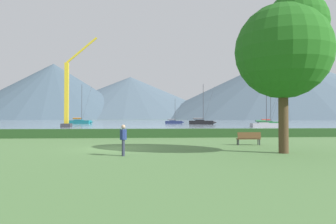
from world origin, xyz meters
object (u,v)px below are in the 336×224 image
Objects in this scene: park_tree at (286,45)px; dock_crane at (68,98)px; sailboat_slip_4 at (80,122)px; person_seated_viewer at (123,137)px; sailboat_slip_0 at (202,122)px; sailboat_slip_5 at (269,123)px; sailboat_slip_1 at (265,125)px; sailboat_slip_6 at (174,122)px; park_bench_near_path at (249,138)px.

park_tree is 55.01m from dock_crane.
sailboat_slip_4 is 91.08m from person_seated_viewer.
park_tree is at bearing -83.91° from sailboat_slip_0.
dock_crane is at bearing -68.93° from sailboat_slip_4.
sailboat_slip_5 is 1.16× the size of park_tree.
sailboat_slip_1 is 53.09m from person_seated_viewer.
dock_crane reaches higher than sailboat_slip_4.
sailboat_slip_4 is 8.05× the size of person_seated_viewer.
sailboat_slip_0 is 1.16× the size of sailboat_slip_5.
sailboat_slip_6 reaches higher than park_bench_near_path.
dock_crane reaches higher than sailboat_slip_5.
sailboat_slip_4 is 31.86m from sailboat_slip_6.
sailboat_slip_5 reaches higher than sailboat_slip_1.
sailboat_slip_6 is at bearing 88.81° from park_tree.
sailboat_slip_5 is 66.35m from park_bench_near_path.
sailboat_slip_1 is 22.36m from sailboat_slip_5.
park_tree is (0.41, -5.20, 5.62)m from park_bench_near_path.
sailboat_slip_6 is 0.94× the size of park_tree.
sailboat_slip_1 is at bearing -109.73° from sailboat_slip_5.
person_seated_viewer is 0.18× the size of park_tree.
sailboat_slip_1 is at bearing 63.67° from person_seated_viewer.
sailboat_slip_4 is 60.62m from sailboat_slip_5.
park_tree is at bearing -85.32° from park_bench_near_path.
dock_crane is at bearing -156.70° from sailboat_slip_5.
park_bench_near_path is (-2.25, -83.73, -0.03)m from sailboat_slip_6.
sailboat_slip_6 is at bearing 88.69° from park_bench_near_path.
sailboat_slip_5 is (9.42, 20.27, 0.06)m from sailboat_slip_1.
park_tree is (-9.18, -75.85, 5.43)m from sailboat_slip_0.
sailboat_slip_0 is 0.64× the size of dock_crane.
park_bench_near_path is 0.09× the size of dock_crane.
park_bench_near_path is 1.06× the size of person_seated_viewer.
sailboat_slip_0 is at bearing 79.68° from person_seated_viewer.
park_tree is at bearing -58.22° from sailboat_slip_4.
park_bench_near_path is 50.54m from dock_crane.
sailboat_slip_0 is at bearing -57.67° from sailboat_slip_6.
sailboat_slip_4 is at bearing 175.63° from sailboat_slip_0.
sailboat_slip_0 reaches higher than sailboat_slip_6.
sailboat_slip_1 is at bearing -29.14° from sailboat_slip_4.
sailboat_slip_1 is (7.80, -30.23, -0.18)m from sailboat_slip_0.
sailboat_slip_4 is at bearing 98.10° from dock_crane.
dock_crane is at bearing 116.42° from park_tree.
sailboat_slip_6 is 83.76m from park_bench_near_path.
sailboat_slip_1 is 49.00m from park_tree.
park_tree reaches higher than sailboat_slip_1.
sailboat_slip_4 is at bearing 109.88° from park_bench_near_path.
sailboat_slip_6 is at bearing 142.03° from sailboat_slip_5.
sailboat_slip_0 is 41.05m from sailboat_slip_4.
sailboat_slip_6 is (31.85, 0.84, -0.17)m from sailboat_slip_4.
sailboat_slip_0 is at bearing 103.82° from sailboat_slip_1.
sailboat_slip_4 reaches higher than sailboat_slip_6.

